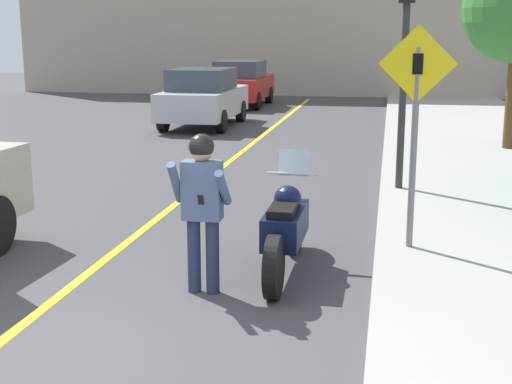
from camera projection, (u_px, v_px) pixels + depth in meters
name	position (u px, v px, depth m)	size (l,w,h in m)	color
ground_plane	(65.00, 347.00, 6.23)	(80.00, 80.00, 0.00)	#424244
road_center_line	(188.00, 194.00, 12.09)	(0.12, 36.00, 0.01)	yellow
building_backdrop	(330.00, 2.00, 30.30)	(28.00, 1.20, 7.92)	#B2A38E
motorcycle	(286.00, 229.00, 8.05)	(0.62, 2.30, 1.32)	black
person_biker	(202.00, 197.00, 7.30)	(0.59, 0.47, 1.69)	#282D4C
crossing_sign	(415.00, 116.00, 8.40)	(0.91, 0.08, 2.67)	slate
traffic_light	(406.00, 29.00, 11.49)	(0.26, 0.30, 3.79)	#2D2D30
parked_car_silver	(203.00, 97.00, 20.65)	(1.88, 4.20, 1.68)	black
parked_car_red	(241.00, 83.00, 26.39)	(1.88, 4.20, 1.68)	black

